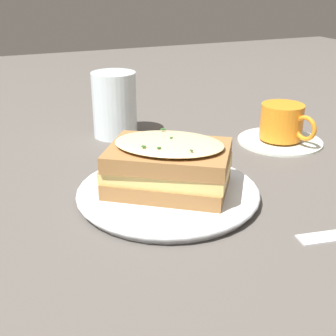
# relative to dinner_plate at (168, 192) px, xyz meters

# --- Properties ---
(ground_plane) EXTENTS (2.40, 2.40, 0.00)m
(ground_plane) POSITION_rel_dinner_plate_xyz_m (-0.03, -0.02, -0.01)
(ground_plane) COLOR #514C47
(dinner_plate) EXTENTS (0.24, 0.24, 0.01)m
(dinner_plate) POSITION_rel_dinner_plate_xyz_m (0.00, 0.00, 0.00)
(dinner_plate) COLOR white
(dinner_plate) RESTS_ON ground_plane
(sandwich) EXTENTS (0.19, 0.18, 0.07)m
(sandwich) POSITION_rel_dinner_plate_xyz_m (-0.00, 0.00, 0.04)
(sandwich) COLOR olive
(sandwich) RESTS_ON dinner_plate
(teacup_with_saucer) EXTENTS (0.15, 0.15, 0.07)m
(teacup_with_saucer) POSITION_rel_dinner_plate_xyz_m (-0.26, -0.13, 0.02)
(teacup_with_saucer) COLOR silver
(teacup_with_saucer) RESTS_ON ground_plane
(water_glass) EXTENTS (0.08, 0.08, 0.11)m
(water_glass) POSITION_rel_dinner_plate_xyz_m (-0.01, -0.27, 0.05)
(water_glass) COLOR silver
(water_glass) RESTS_ON ground_plane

